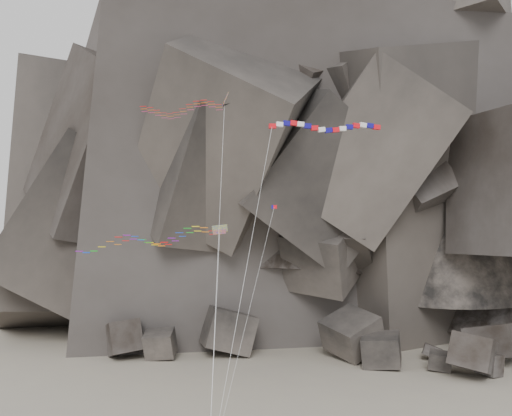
% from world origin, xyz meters
% --- Properties ---
extents(headland, '(110.00, 70.00, 84.00)m').
position_xyz_m(headland, '(0.00, 70.00, 42.00)').
color(headland, '#504841').
rests_on(headland, ground).
extents(boulder_field, '(68.48, 18.73, 8.86)m').
position_xyz_m(boulder_field, '(7.67, 35.07, 2.39)').
color(boulder_field, '#47423F').
rests_on(boulder_field, ground).
extents(delta_kite, '(10.78, 12.94, 32.67)m').
position_xyz_m(delta_kite, '(-5.40, 1.17, 32.69)').
color(delta_kite, red).
rests_on(delta_kite, ground).
extents(banner_kite, '(13.84, 16.29, 29.79)m').
position_xyz_m(banner_kite, '(9.14, 3.22, 30.66)').
color(banner_kite, red).
rests_on(banner_kite, ground).
extents(parafoil_kite, '(17.19, 12.54, 19.49)m').
position_xyz_m(parafoil_kite, '(-8.82, 0.79, 19.55)').
color(parafoil_kite, yellow).
rests_on(parafoil_kite, ground).
extents(pennant_kite, '(3.87, 11.13, 21.31)m').
position_xyz_m(pennant_kite, '(3.57, -2.72, 17.28)').
color(pennant_kite, red).
rests_on(pennant_kite, ground).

